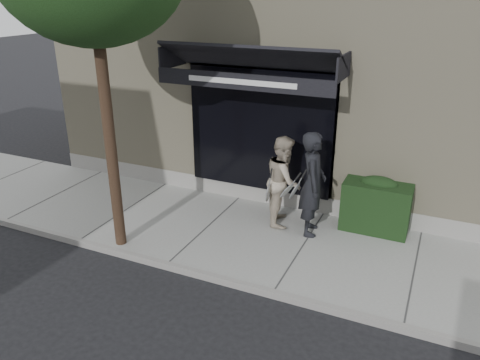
% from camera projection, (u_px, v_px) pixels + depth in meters
% --- Properties ---
extents(ground, '(80.00, 80.00, 0.00)m').
position_uv_depth(ground, '(302.00, 252.00, 8.85)').
color(ground, black).
rests_on(ground, ground).
extents(sidewalk, '(20.00, 3.00, 0.12)m').
position_uv_depth(sidewalk, '(302.00, 249.00, 8.83)').
color(sidewalk, gray).
rests_on(sidewalk, ground).
extents(curb, '(20.00, 0.10, 0.14)m').
position_uv_depth(curb, '(274.00, 294.00, 7.52)').
color(curb, gray).
rests_on(curb, ground).
extents(building_facade, '(14.30, 8.04, 5.64)m').
position_uv_depth(building_facade, '(365.00, 67.00, 11.99)').
color(building_facade, '#BCB190').
rests_on(building_facade, ground).
extents(hedge, '(1.30, 0.70, 1.14)m').
position_uv_depth(hedge, '(376.00, 205.00, 9.24)').
color(hedge, black).
rests_on(hedge, sidewalk).
extents(pedestrian_front, '(0.86, 0.93, 2.07)m').
position_uv_depth(pedestrian_front, '(312.00, 184.00, 8.94)').
color(pedestrian_front, black).
rests_on(pedestrian_front, sidewalk).
extents(pedestrian_back, '(0.92, 1.06, 1.84)m').
position_uv_depth(pedestrian_back, '(284.00, 180.00, 9.39)').
color(pedestrian_back, '#BCAD96').
rests_on(pedestrian_back, sidewalk).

